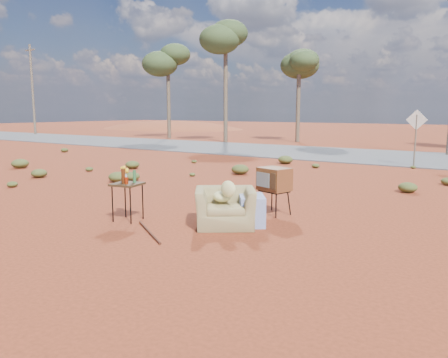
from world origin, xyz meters
The scene contains 13 objects.
ground centered at (0.00, 0.00, 0.00)m, with size 140.00×140.00×0.00m, color maroon.
highway centered at (0.00, 15.00, 0.02)m, with size 140.00×7.00×0.04m, color #565659.
dirt_mound centered at (-30.00, 34.00, 0.00)m, with size 26.00×18.00×2.00m, color brown.
armchair centered at (0.44, 0.65, 0.45)m, with size 1.40×1.41×0.96m.
tv_unit centered at (0.68, 1.93, 0.73)m, with size 0.72×0.64×0.98m.
side_table centered at (-1.48, -0.12, 0.77)m, with size 0.61×0.61×1.05m.
rusty_bar centered at (-0.48, -0.57, 0.02)m, with size 0.04×0.04×1.51m, color #4C2314.
road_sign centered at (1.50, 12.00, 1.50)m, with size 0.78×0.06×2.19m.
eucalyptus_far_left centered at (-18.00, 20.00, 5.94)m, with size 3.20×3.20×7.10m.
eucalyptus_left centered at (-12.00, 19.00, 6.92)m, with size 3.20×3.20×8.10m.
eucalyptus_near_left centered at (-8.00, 22.00, 5.45)m, with size 3.20×3.20×6.60m.
utility_pole_west centered at (-32.00, 17.50, 4.15)m, with size 1.40×0.20×8.00m.
scrub_patch centered at (-0.82, 4.41, 0.14)m, with size 17.49×8.07×0.33m.
Camera 1 is at (4.82, -6.03, 2.14)m, focal length 35.00 mm.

